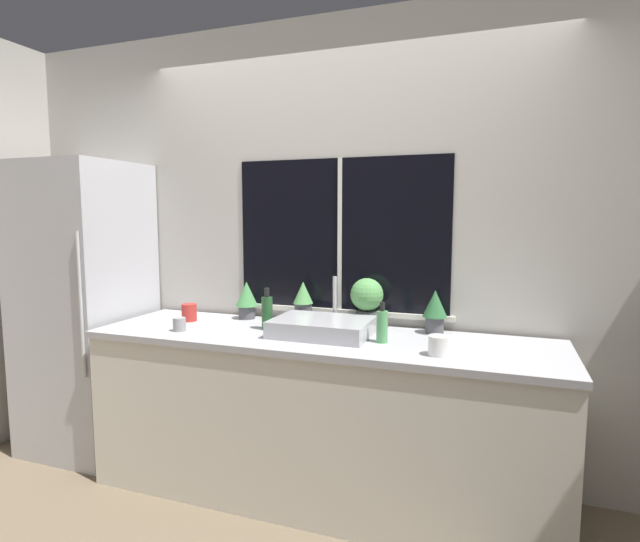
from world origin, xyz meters
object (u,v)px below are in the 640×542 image
potted_plant_center_right (367,299)px  soap_bottle (382,326)px  refrigerator (85,308)px  mug_white (438,346)px  sink (322,327)px  potted_plant_far_left (247,298)px  mug_grey (179,324)px  potted_plant_far_right (435,309)px  bottle_tall (267,312)px  mug_red (189,312)px  potted_plant_center_left (303,301)px

potted_plant_center_right → soap_bottle: (0.16, -0.30, -0.08)m
refrigerator → mug_white: refrigerator is taller
refrigerator → sink: (1.66, -0.03, 0.01)m
potted_plant_far_left → mug_grey: (-0.19, -0.43, -0.09)m
potted_plant_far_right → bottle_tall: (-0.90, -0.23, -0.04)m
potted_plant_center_right → bottle_tall: size_ratio=1.21×
soap_bottle → mug_grey: soap_bottle is taller
refrigerator → mug_red: (0.77, 0.04, 0.01)m
bottle_tall → mug_red: (-0.55, 0.04, -0.05)m
potted_plant_far_right → bottle_tall: size_ratio=1.00×
refrigerator → potted_plant_center_right: bearing=6.9°
refrigerator → potted_plant_far_left: bearing=11.8°
refrigerator → potted_plant_far_right: bearing=5.8°
potted_plant_far_left → mug_red: (-0.30, -0.18, -0.08)m
mug_white → potted_plant_far_right: bearing=99.2°
soap_bottle → mug_white: bearing=-25.9°
mug_white → sink: bearing=163.6°
potted_plant_center_left → potted_plant_center_right: bearing=0.0°
sink → mug_grey: sink is taller
potted_plant_center_left → potted_plant_center_right: potted_plant_center_right is taller
potted_plant_center_left → mug_red: 0.71m
potted_plant_far_left → mug_white: 1.30m
potted_plant_center_left → mug_red: size_ratio=2.39×
mug_grey → sink: bearing=13.0°
potted_plant_far_right → mug_red: potted_plant_far_right is taller
mug_grey → mug_white: (1.42, -0.01, 0.01)m
sink → soap_bottle: 0.34m
potted_plant_far_left → soap_bottle: potted_plant_far_left is taller
sink → mug_red: bearing=175.6°
potted_plant_far_left → potted_plant_center_right: (0.77, 0.00, 0.04)m
bottle_tall → mug_red: size_ratio=2.26×
potted_plant_far_right → soap_bottle: 0.37m
bottle_tall → potted_plant_far_right: bearing=14.2°
potted_plant_center_right → mug_white: potted_plant_center_right is taller
mug_white → soap_bottle: bearing=154.1°
sink → mug_red: (-0.89, 0.07, 0.01)m
mug_grey → mug_red: size_ratio=0.72×
potted_plant_center_left → soap_bottle: size_ratio=1.21×
potted_plant_far_right → bottle_tall: bearing=-165.8°
refrigerator → sink: bearing=-1.0°
potted_plant_center_right → sink: bearing=-125.5°
refrigerator → mug_grey: (0.88, -0.21, -0.00)m
potted_plant_far_left → potted_plant_far_right: (1.15, 0.00, 0.00)m
soap_bottle → bottle_tall: bottle_tall is taller
potted_plant_center_right → mug_grey: (-0.96, -0.43, -0.13)m
sink → mug_grey: size_ratio=6.85×
soap_bottle → refrigerator: bearing=178.0°
potted_plant_center_right → refrigerator: bearing=-173.1°
refrigerator → potted_plant_center_left: (1.45, 0.22, 0.09)m
mug_grey → mug_red: 0.27m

